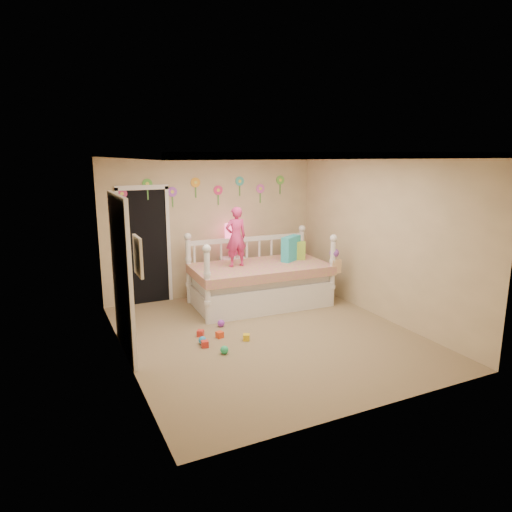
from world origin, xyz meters
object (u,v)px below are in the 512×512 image
child (236,237)px  nightstand (233,276)px  daybed (260,269)px  table_lamp (233,235)px

child → nightstand: size_ratio=1.42×
daybed → child: bearing=173.4°
daybed → table_lamp: size_ratio=3.78×
daybed → child: (-0.42, 0.07, 0.58)m
daybed → table_lamp: bearing=108.4°
daybed → child: size_ratio=2.33×
nightstand → child: bearing=-102.2°
child → daybed: bearing=170.7°
table_lamp → daybed: bearing=-74.2°
daybed → nightstand: size_ratio=3.30×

